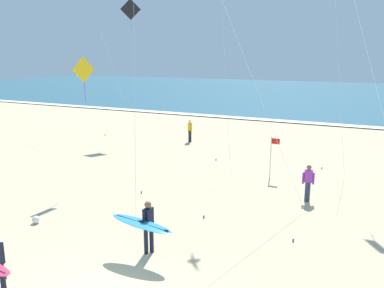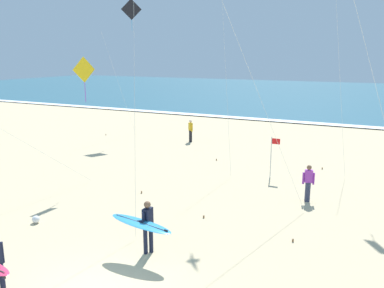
% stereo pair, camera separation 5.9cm
% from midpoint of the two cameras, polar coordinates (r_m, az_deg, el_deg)
% --- Properties ---
extents(ocean_water, '(160.00, 60.00, 0.08)m').
position_cam_midpoint_polar(ocean_water, '(66.15, 21.12, 6.76)').
color(ocean_water, '#2D6075').
rests_on(ocean_water, ground).
extents(shoreline_foam, '(160.00, 1.36, 0.01)m').
position_cam_midpoint_polar(shoreline_foam, '(36.88, 16.61, 3.01)').
color(shoreline_foam, white).
rests_on(shoreline_foam, ocean_water).
extents(surfer_trailing, '(2.10, 0.94, 1.71)m').
position_cam_midpoint_polar(surfer_trailing, '(12.13, -6.81, -11.48)').
color(surfer_trailing, black).
rests_on(surfer_trailing, ground).
extents(kite_diamond_charcoal_high, '(2.49, 1.77, 10.05)m').
position_cam_midpoint_polar(kite_diamond_charcoal_high, '(30.34, -8.89, 18.44)').
color(kite_diamond_charcoal_high, black).
rests_on(kite_diamond_charcoal_high, ground).
extents(kite_diamond_golden_extra, '(1.48, 5.29, 5.97)m').
position_cam_midpoint_polar(kite_diamond_golden_extra, '(18.70, -15.78, 9.76)').
color(kite_diamond_golden_extra, yellow).
rests_on(kite_diamond_golden_extra, ground).
extents(bystander_purple_top, '(0.48, 0.26, 1.59)m').
position_cam_midpoint_polar(bystander_purple_top, '(17.10, 16.71, -5.48)').
color(bystander_purple_top, '#2D334C').
rests_on(bystander_purple_top, ground).
extents(bystander_yellow_top, '(0.43, 0.33, 1.59)m').
position_cam_midpoint_polar(bystander_yellow_top, '(27.67, -0.15, 1.96)').
color(bystander_yellow_top, black).
rests_on(bystander_yellow_top, ground).
extents(lifeguard_flag, '(0.44, 0.05, 2.10)m').
position_cam_midpoint_polar(lifeguard_flag, '(19.78, 11.72, -1.36)').
color(lifeguard_flag, silver).
rests_on(lifeguard_flag, ground).
extents(beach_ball, '(0.28, 0.28, 0.28)m').
position_cam_midpoint_polar(beach_ball, '(15.66, -21.76, -10.19)').
color(beach_ball, white).
rests_on(beach_ball, ground).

